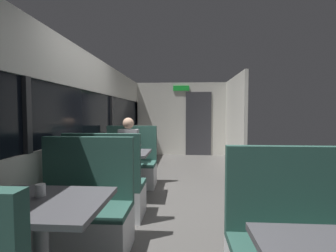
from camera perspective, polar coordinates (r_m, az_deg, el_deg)
name	(u,v)px	position (r m, az deg, el deg)	size (l,w,h in m)	color
ground_plane	(177,202)	(3.95, 2.16, -17.02)	(3.30, 9.20, 0.02)	#514F4C
carriage_window_panel_left	(83,128)	(4.03, -18.92, -0.51)	(0.09, 8.48, 2.30)	beige
carriage_end_bulkhead	(183,119)	(7.91, 3.45, 1.56)	(2.90, 0.11, 2.30)	beige
carriage_aisle_panel_right	(235,120)	(6.85, 15.13, 1.32)	(0.08, 2.40, 2.30)	beige
dining_table_near_window	(40,215)	(2.03, -27.35, -17.72)	(0.90, 0.70, 0.74)	#9E9EA3
bench_near_window_facing_entry	(82,216)	(2.72, -19.11, -19.10)	(0.95, 0.50, 1.10)	silver
dining_table_mid_window	(120,158)	(3.96, -10.98, -7.30)	(0.90, 0.70, 0.74)	#9E9EA3
bench_mid_window_facing_end	(106,192)	(3.38, -14.05, -14.59)	(0.95, 0.50, 1.10)	silver
bench_mid_window_facing_entry	(130,168)	(4.68, -8.74, -9.53)	(0.95, 0.50, 1.10)	silver
seated_passenger	(129,157)	(4.57, -8.96, -7.17)	(0.47, 0.55, 1.26)	#26262D
coffee_cup_primary	(41,190)	(2.08, -27.31, -13.02)	(0.07, 0.07, 0.09)	white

